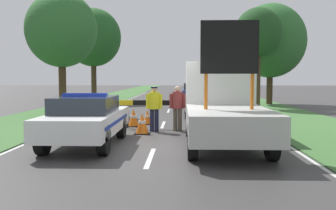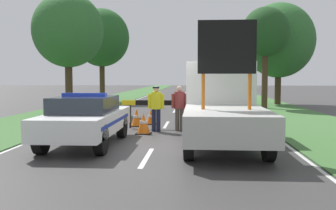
{
  "view_description": "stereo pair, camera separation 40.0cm",
  "coord_description": "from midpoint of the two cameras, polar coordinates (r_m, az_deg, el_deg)",
  "views": [
    {
      "loc": [
        0.77,
        -10.76,
        1.97
      ],
      "look_at": [
        0.34,
        1.34,
        1.1
      ],
      "focal_mm": 42.0,
      "sensor_mm": 36.0,
      "label": 1
    },
    {
      "loc": [
        1.16,
        -10.74,
        1.97
      ],
      "look_at": [
        0.34,
        1.34,
        1.1
      ],
      "focal_mm": 42.0,
      "sensor_mm": 36.0,
      "label": 2
    }
  ],
  "objects": [
    {
      "name": "queued_car_van_white",
      "position": [
        19.79,
        6.33,
        0.67
      ],
      "size": [
        1.78,
        3.99,
        1.51
      ],
      "rotation": [
        0.0,
        0.0,
        3.14
      ],
      "color": "silver",
      "rests_on": "ground"
    },
    {
      "name": "lane_markings",
      "position": [
        22.87,
        1.47,
        -0.83
      ],
      "size": [
        7.74,
        55.58,
        0.01
      ],
      "color": "silver",
      "rests_on": "ground"
    },
    {
      "name": "grass_verge_right",
      "position": [
        31.21,
        13.1,
        0.41
      ],
      "size": [
        4.07,
        120.0,
        0.03
      ],
      "color": "#427038",
      "rests_on": "ground"
    },
    {
      "name": "grass_verge_left",
      "position": [
        31.58,
        -8.76,
        0.51
      ],
      "size": [
        4.07,
        120.0,
        0.03
      ],
      "color": "#427038",
      "rests_on": "ground"
    },
    {
      "name": "queued_car_hatch_blue",
      "position": [
        26.27,
        5.58,
        1.58
      ],
      "size": [
        1.88,
        3.92,
        1.55
      ],
      "rotation": [
        0.0,
        0.0,
        3.14
      ],
      "color": "navy",
      "rests_on": "ground"
    },
    {
      "name": "traffic_cone_near_truck",
      "position": [
        15.68,
        -3.86,
        -1.84
      ],
      "size": [
        0.51,
        0.51,
        0.7
      ],
      "color": "black",
      "rests_on": "ground"
    },
    {
      "name": "traffic_cone_behind_barrier",
      "position": [
        16.3,
        -1.8,
        -1.77
      ],
      "size": [
        0.44,
        0.44,
        0.61
      ],
      "color": "black",
      "rests_on": "ground"
    },
    {
      "name": "roadside_tree_mid_right",
      "position": [
        21.95,
        -13.8,
        10.44
      ],
      "size": [
        3.78,
        3.78,
        6.44
      ],
      "color": "#42301E",
      "rests_on": "ground"
    },
    {
      "name": "roadside_tree_mid_left",
      "position": [
        28.98,
        16.16,
        8.97
      ],
      "size": [
        4.97,
        4.97,
        7.13
      ],
      "color": "#42301E",
      "rests_on": "ground"
    },
    {
      "name": "roadside_tree_near_left",
      "position": [
        31.68,
        -9.24,
        9.58
      ],
      "size": [
        4.32,
        4.32,
        7.31
      ],
      "color": "#42301E",
      "rests_on": "ground"
    },
    {
      "name": "roadside_tree_far_left",
      "position": [
        25.23,
        14.42,
        10.15
      ],
      "size": [
        2.88,
        2.88,
        6.25
      ],
      "color": "#42301E",
      "rests_on": "ground"
    },
    {
      "name": "pedestrian_civilian",
      "position": [
        14.29,
        2.48,
        0.07
      ],
      "size": [
        0.59,
        0.38,
        1.65
      ],
      "rotation": [
        0.0,
        0.0,
        -0.35
      ],
      "color": "brown",
      "rests_on": "ground"
    },
    {
      "name": "ground_plane",
      "position": [
        10.97,
        -1.21,
        -6.23
      ],
      "size": [
        160.0,
        160.0,
        0.0
      ],
      "primitive_type": "plane",
      "color": "#3D3A3A"
    },
    {
      "name": "traffic_cone_near_police",
      "position": [
        13.6,
        -2.73,
        -2.7
      ],
      "size": [
        0.53,
        0.53,
        0.73
      ],
      "color": "black",
      "rests_on": "ground"
    },
    {
      "name": "traffic_cone_centre_front",
      "position": [
        14.42,
        -10.43,
        -2.57
      ],
      "size": [
        0.45,
        0.45,
        0.63
      ],
      "color": "black",
      "rests_on": "ground"
    },
    {
      "name": "police_car",
      "position": [
        11.51,
        -10.85,
        -1.99
      ],
      "size": [
        1.79,
        4.69,
        1.51
      ],
      "rotation": [
        0.0,
        0.0,
        -0.07
      ],
      "color": "white",
      "rests_on": "ground"
    },
    {
      "name": "police_officer",
      "position": [
        14.11,
        -0.94,
        0.06
      ],
      "size": [
        0.59,
        0.37,
        1.64
      ],
      "rotation": [
        0.0,
        0.0,
        3.04
      ],
      "color": "#191E38",
      "rests_on": "ground"
    },
    {
      "name": "work_truck",
      "position": [
        11.87,
        8.7,
        0.33
      ],
      "size": [
        2.1,
        6.01,
        3.38
      ],
      "rotation": [
        0.0,
        0.0,
        3.1
      ],
      "color": "white",
      "rests_on": "ground"
    },
    {
      "name": "road_barrier",
      "position": [
        15.01,
        0.03,
        0.01
      ],
      "size": [
        3.17,
        0.08,
        1.07
      ],
      "rotation": [
        0.0,
        0.0,
        0.05
      ],
      "color": "black",
      "rests_on": "ground"
    }
  ]
}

